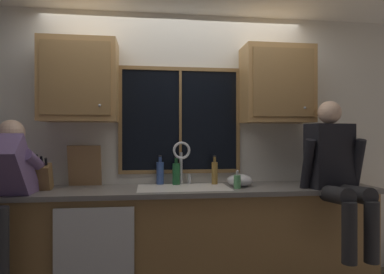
% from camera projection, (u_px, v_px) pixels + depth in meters
% --- Properties ---
extents(back_wall, '(5.85, 0.12, 2.55)m').
position_uv_depth(back_wall, '(175.00, 146.00, 3.32)').
color(back_wall, silver).
rests_on(back_wall, floor).
extents(window_glass, '(1.10, 0.02, 0.95)m').
position_uv_depth(window_glass, '(180.00, 120.00, 3.26)').
color(window_glass, black).
extents(window_frame_top, '(1.17, 0.02, 0.04)m').
position_uv_depth(window_frame_top, '(180.00, 69.00, 3.25)').
color(window_frame_top, olive).
extents(window_frame_bottom, '(1.17, 0.02, 0.04)m').
position_uv_depth(window_frame_bottom, '(180.00, 171.00, 3.25)').
color(window_frame_bottom, olive).
extents(window_frame_left, '(0.03, 0.02, 0.95)m').
position_uv_depth(window_frame_left, '(120.00, 120.00, 3.18)').
color(window_frame_left, olive).
extents(window_frame_right, '(0.03, 0.02, 0.95)m').
position_uv_depth(window_frame_right, '(238.00, 121.00, 3.33)').
color(window_frame_right, olive).
extents(window_mullion_center, '(0.02, 0.02, 0.95)m').
position_uv_depth(window_mullion_center, '(180.00, 120.00, 3.25)').
color(window_mullion_center, olive).
extents(lower_cabinet_run, '(3.45, 0.58, 0.88)m').
position_uv_depth(lower_cabinet_run, '(178.00, 242.00, 2.98)').
color(lower_cabinet_run, '#A07744').
rests_on(lower_cabinet_run, floor).
extents(countertop, '(3.51, 0.62, 0.04)m').
position_uv_depth(countertop, '(178.00, 190.00, 2.96)').
color(countertop, slate).
rests_on(countertop, lower_cabinet_run).
extents(dishwasher_front, '(0.60, 0.02, 0.74)m').
position_uv_depth(dishwasher_front, '(94.00, 256.00, 2.58)').
color(dishwasher_front, white).
extents(upper_cabinet_left, '(0.65, 0.36, 0.72)m').
position_uv_depth(upper_cabinet_left, '(80.00, 81.00, 2.99)').
color(upper_cabinet_left, '#B2844C').
extents(upper_cabinet_right, '(0.65, 0.36, 0.72)m').
position_uv_depth(upper_cabinet_right, '(277.00, 85.00, 3.22)').
color(upper_cabinet_right, '#B2844C').
extents(sink, '(0.80, 0.46, 0.21)m').
position_uv_depth(sink, '(183.00, 199.00, 2.97)').
color(sink, white).
rests_on(sink, lower_cabinet_run).
extents(faucet, '(0.18, 0.09, 0.40)m').
position_uv_depth(faucet, '(182.00, 157.00, 3.15)').
color(faucet, silver).
rests_on(faucet, countertop).
extents(person_sitting_on_counter, '(0.54, 0.63, 1.26)m').
position_uv_depth(person_sitting_on_counter, '(336.00, 168.00, 2.87)').
color(person_sitting_on_counter, '#262628').
rests_on(person_sitting_on_counter, countertop).
extents(knife_block, '(0.12, 0.18, 0.32)m').
position_uv_depth(knife_block, '(44.00, 177.00, 2.83)').
color(knife_block, olive).
rests_on(knife_block, countertop).
extents(cutting_board, '(0.29, 0.10, 0.37)m').
position_uv_depth(cutting_board, '(85.00, 166.00, 3.07)').
color(cutting_board, '#997047').
rests_on(cutting_board, countertop).
extents(mixing_bowl, '(0.23, 0.23, 0.11)m').
position_uv_depth(mixing_bowl, '(240.00, 180.00, 3.06)').
color(mixing_bowl, silver).
rests_on(mixing_bowl, countertop).
extents(soap_dispenser, '(0.06, 0.07, 0.16)m').
position_uv_depth(soap_dispenser, '(237.00, 181.00, 2.92)').
color(soap_dispenser, '#59A566').
rests_on(soap_dispenser, countertop).
extents(bottle_green_glass, '(0.06, 0.06, 0.27)m').
position_uv_depth(bottle_green_glass, '(215.00, 172.00, 3.18)').
color(bottle_green_glass, olive).
rests_on(bottle_green_glass, countertop).
extents(bottle_tall_clear, '(0.07, 0.07, 0.27)m').
position_uv_depth(bottle_tall_clear, '(160.00, 172.00, 3.17)').
color(bottle_tall_clear, '#334C8C').
rests_on(bottle_tall_clear, countertop).
extents(bottle_amber_small, '(0.07, 0.07, 0.26)m').
position_uv_depth(bottle_amber_small, '(177.00, 173.00, 3.15)').
color(bottle_amber_small, '#1E592D').
rests_on(bottle_amber_small, countertop).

